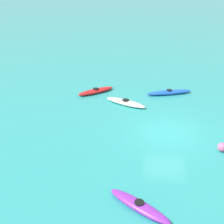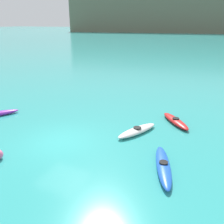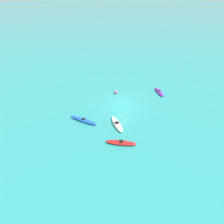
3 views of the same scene
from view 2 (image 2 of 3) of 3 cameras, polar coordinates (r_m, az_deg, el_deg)
name	(u,v)px [view 2 (image 2 of 3)]	position (r m, az deg, el deg)	size (l,w,h in m)	color
ground_plane	(60,141)	(13.72, -12.30, -6.85)	(600.00, 600.00, 0.00)	teal
headland_cliff	(176,13)	(177.20, 15.02, 21.77)	(136.57, 42.24, 23.54)	#6B6651
kayak_red	(176,121)	(16.19, 14.92, -2.07)	(2.44, 2.71, 0.37)	red
kayak_blue	(163,166)	(11.26, 12.13, -12.43)	(1.76, 3.51, 0.37)	blue
kayak_white	(137,130)	(14.38, 6.03, -4.40)	(1.90, 3.09, 0.37)	white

